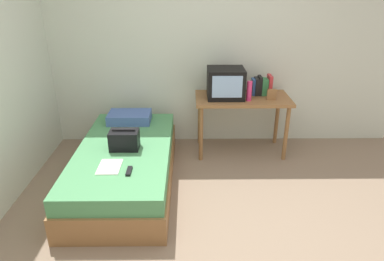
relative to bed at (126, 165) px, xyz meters
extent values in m
plane|color=#84705B|center=(0.86, -0.82, -0.22)|extent=(8.00, 8.00, 0.00)
cube|color=silver|center=(0.86, 1.18, 1.08)|extent=(5.20, 0.10, 2.60)
cube|color=olive|center=(0.00, 0.00, -0.08)|extent=(1.00, 2.00, 0.27)
cube|color=#4C935B|center=(0.00, 0.00, 0.14)|extent=(0.97, 1.94, 0.17)
cube|color=olive|center=(1.36, 0.77, 0.50)|extent=(1.16, 0.60, 0.04)
cylinder|color=olive|center=(0.84, 0.53, 0.13)|extent=(0.05, 0.05, 0.70)
cylinder|color=olive|center=(1.88, 0.53, 0.13)|extent=(0.05, 0.05, 0.70)
cylinder|color=olive|center=(0.84, 1.01, 0.13)|extent=(0.05, 0.05, 0.70)
cylinder|color=olive|center=(1.88, 1.01, 0.13)|extent=(0.05, 0.05, 0.70)
cube|color=black|center=(1.14, 0.76, 0.70)|extent=(0.44, 0.38, 0.36)
cube|color=#8CB2E0|center=(1.14, 0.57, 0.71)|extent=(0.35, 0.01, 0.26)
cylinder|color=#E53372|center=(1.41, 0.63, 0.64)|extent=(0.06, 0.06, 0.24)
cube|color=#2D5699|center=(1.50, 0.87, 0.62)|extent=(0.03, 0.14, 0.20)
cube|color=black|center=(1.54, 0.87, 0.63)|extent=(0.04, 0.16, 0.21)
cube|color=black|center=(1.58, 0.87, 0.64)|extent=(0.04, 0.16, 0.23)
cube|color=#337F47|center=(1.62, 0.87, 0.63)|extent=(0.03, 0.17, 0.20)
cube|color=#337F47|center=(1.66, 0.87, 0.62)|extent=(0.04, 0.14, 0.20)
cube|color=#B72D33|center=(1.70, 0.87, 0.65)|extent=(0.04, 0.17, 0.25)
cube|color=olive|center=(1.69, 0.66, 0.59)|extent=(0.11, 0.02, 0.13)
cube|color=#4766AD|center=(-0.05, 0.71, 0.28)|extent=(0.52, 0.34, 0.12)
cube|color=black|center=(0.02, -0.03, 0.33)|extent=(0.30, 0.20, 0.20)
cylinder|color=black|center=(0.02, -0.03, 0.44)|extent=(0.24, 0.02, 0.02)
cube|color=white|center=(-0.06, -0.42, 0.23)|extent=(0.21, 0.29, 0.01)
cube|color=black|center=(0.14, -0.52, 0.24)|extent=(0.04, 0.16, 0.02)
cube|color=#B7B7BC|center=(-0.16, 0.16, 0.24)|extent=(0.04, 0.14, 0.02)
camera|label=1|loc=(0.69, -3.28, 1.87)|focal=32.20mm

